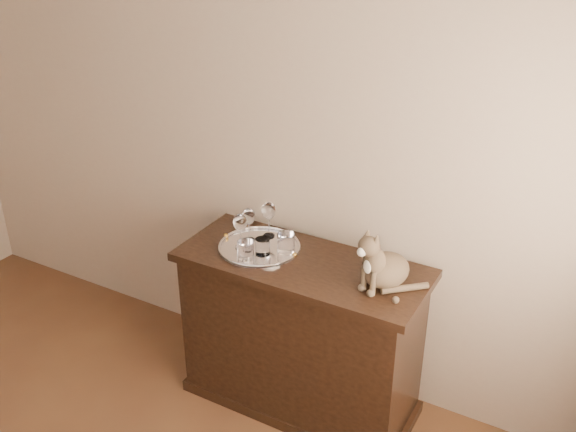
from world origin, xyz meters
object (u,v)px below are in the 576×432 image
Objects in this scene: tray at (259,248)px; cat at (387,255)px; wine_glass_b at (269,219)px; tumbler_b at (246,250)px; wine_glass_a at (249,225)px; tumbler_a at (263,247)px; wine_glass_c at (240,231)px; tumbler_c at (286,243)px; sideboard at (301,335)px.

cat reaches higher than tray.
wine_glass_b reaches higher than tumbler_b.
tumbler_a is (0.13, -0.08, -0.05)m from wine_glass_a.
wine_glass_a is (-0.08, 0.03, 0.09)m from tray.
tumbler_a is (0.07, -0.17, -0.05)m from wine_glass_b.
tumbler_b is at bearing -62.86° from wine_glass_a.
tray is 4.93× the size of tumbler_a.
wine_glass_c is (0.00, -0.08, 0.00)m from wine_glass_a.
tray is 2.29× the size of wine_glass_a.
tumbler_a is 0.11m from tumbler_c.
tumbler_c is at bearing 10.67° from tray.
sideboard is 0.49m from tumbler_c.
wine_glass_a is at bearing 157.66° from tray.
sideboard is at bearing -156.26° from cat.
tumbler_c is at bearing 48.18° from tumbler_b.
cat reaches higher than wine_glass_a.
tumbler_b is (0.00, -0.12, 0.05)m from tray.
tumbler_b is (0.02, -0.24, -0.05)m from wine_glass_b.
tumbler_b is at bearing -123.95° from tumbler_a.
tray is 2.23× the size of wine_glass_c.
cat is at bearing -0.33° from tray.
sideboard is 12.57× the size of tumbler_c.
sideboard is 0.49m from tray.
tumbler_b is at bearing -89.53° from tray.
tumbler_c is (0.08, 0.08, 0.01)m from tumbler_a.
wine_glass_c is 2.02× the size of tumbler_b.
wine_glass_b is 1.96× the size of tumbler_c.
wine_glass_b is 0.19m from tumbler_a.
wine_glass_c is 0.12m from tumbler_b.
wine_glass_a reaches higher than tumbler_c.
cat reaches higher than wine_glass_b.
sideboard is at bearing -17.92° from tumbler_c.
tumbler_c is (0.13, 0.15, 0.00)m from tumbler_b.
sideboard is at bearing 12.53° from tumbler_a.
wine_glass_a reaches higher than tumbler_b.
tumbler_c is (0.15, -0.09, -0.05)m from wine_glass_b.
tumbler_b is (-0.24, -0.12, 0.48)m from sideboard.
tray is (-0.24, 0.01, 0.43)m from sideboard.
sideboard is 3.00× the size of tray.
wine_glass_c is at bearing -148.22° from tray.
tumbler_c is at bearing 19.00° from wine_glass_c.
cat is at bearing -3.22° from tumbler_c.
wine_glass_a is 0.73m from cat.
tumbler_a is at bearing -45.16° from tray.
cat is at bearing -10.41° from wine_glass_b.
sideboard is 14.80× the size of tumbler_a.
cat reaches higher than wine_glass_c.
wine_glass_c is 2.21× the size of tumbler_a.
tumbler_a is at bearing -68.48° from wine_glass_b.
wine_glass_b reaches higher than tray.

